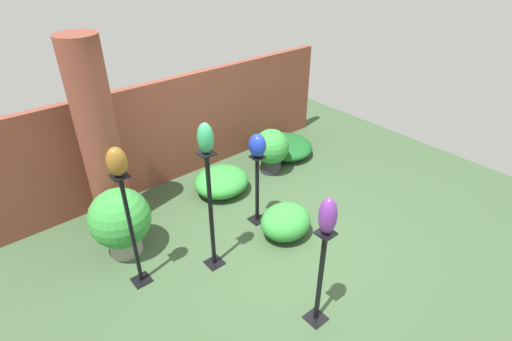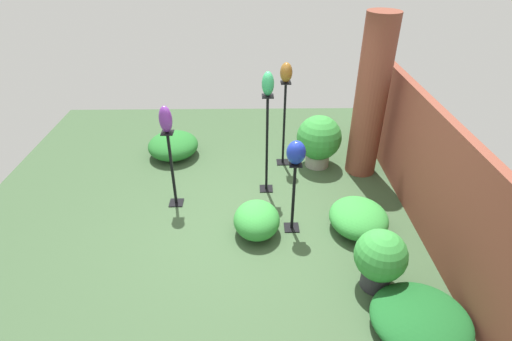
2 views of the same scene
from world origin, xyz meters
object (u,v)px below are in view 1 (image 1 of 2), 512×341
at_px(art_vase_bronze, 117,162).
at_px(potted_plant_back_center, 271,149).
at_px(art_vase_jade, 205,138).
at_px(pedestal_bronze, 133,236).
at_px(art_vase_cobalt, 257,146).
at_px(potted_plant_mid_right, 120,220).
at_px(pedestal_jade, 211,217).
at_px(brick_pillar, 99,138).
at_px(pedestal_cobalt, 257,193).
at_px(pedestal_violet, 320,283).
at_px(art_vase_violet, 328,216).

bearing_deg(art_vase_bronze, potted_plant_back_center, 17.04).
bearing_deg(art_vase_jade, art_vase_bronze, 158.74).
height_order(pedestal_bronze, art_vase_bronze, art_vase_bronze).
bearing_deg(art_vase_cobalt, potted_plant_mid_right, 160.69).
bearing_deg(potted_plant_back_center, art_vase_bronze, -162.96).
bearing_deg(pedestal_jade, potted_plant_mid_right, 128.99).
distance_m(brick_pillar, potted_plant_back_center, 2.66).
bearing_deg(pedestal_cobalt, brick_pillar, 139.31).
bearing_deg(art_vase_jade, brick_pillar, 109.02).
distance_m(art_vase_jade, art_vase_cobalt, 1.12).
relative_size(pedestal_bronze, pedestal_violet, 1.23).
bearing_deg(pedestal_violet, art_vase_bronze, 124.85).
bearing_deg(art_vase_cobalt, pedestal_jade, -161.81).
bearing_deg(brick_pillar, pedestal_cobalt, -40.69).
bearing_deg(pedestal_cobalt, pedestal_jade, -161.81).
xyz_separation_m(pedestal_jade, art_vase_bronze, (-0.80, 0.31, 0.88)).
relative_size(art_vase_jade, art_vase_violet, 0.89).
xyz_separation_m(pedestal_violet, pedestal_cobalt, (0.59, 1.64, -0.07)).
distance_m(art_vase_violet, potted_plant_mid_right, 2.61).
bearing_deg(pedestal_bronze, art_vase_cobalt, -0.16).
bearing_deg(potted_plant_back_center, art_vase_cobalt, -140.12).
bearing_deg(art_vase_cobalt, potted_plant_back_center, 39.88).
relative_size(art_vase_jade, art_vase_bronze, 1.09).
height_order(pedestal_jade, art_vase_jade, art_vase_jade).
bearing_deg(art_vase_bronze, brick_pillar, 78.49).
bearing_deg(brick_pillar, art_vase_bronze, -101.51).
height_order(pedestal_cobalt, art_vase_violet, art_vase_violet).
distance_m(art_vase_bronze, art_vase_violet, 2.02).
relative_size(brick_pillar, art_vase_bronze, 8.20).
relative_size(pedestal_violet, potted_plant_back_center, 1.55).
bearing_deg(art_vase_jade, art_vase_violet, -75.52).
xyz_separation_m(brick_pillar, art_vase_bronze, (-0.26, -1.27, 0.33)).
distance_m(art_vase_cobalt, potted_plant_back_center, 1.52).
bearing_deg(pedestal_violet, brick_pillar, 106.97).
relative_size(brick_pillar, art_vase_jade, 7.54).
xyz_separation_m(pedestal_cobalt, art_vase_cobalt, (0.00, -0.00, 0.71)).
bearing_deg(potted_plant_back_center, art_vase_violet, -122.80).
xyz_separation_m(pedestal_jade, art_vase_violet, (0.34, -1.34, 0.64)).
bearing_deg(pedestal_bronze, potted_plant_back_center, 17.04).
distance_m(pedestal_jade, art_vase_violet, 1.52).
xyz_separation_m(pedestal_jade, pedestal_cobalt, (0.94, 0.31, -0.25)).
xyz_separation_m(pedestal_cobalt, potted_plant_back_center, (1.02, 0.85, -0.04)).
bearing_deg(art_vase_cobalt, pedestal_violet, -109.76).
relative_size(brick_pillar, art_vase_violet, 6.74).
bearing_deg(pedestal_jade, pedestal_violet, -75.52).
bearing_deg(brick_pillar, pedestal_bronze, -101.51).
xyz_separation_m(brick_pillar, pedestal_cobalt, (1.48, -1.27, -0.79)).
distance_m(brick_pillar, pedestal_cobalt, 2.11).
relative_size(art_vase_violet, potted_plant_back_center, 0.50).
xyz_separation_m(art_vase_jade, potted_plant_mid_right, (-0.72, 0.89, -1.21)).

